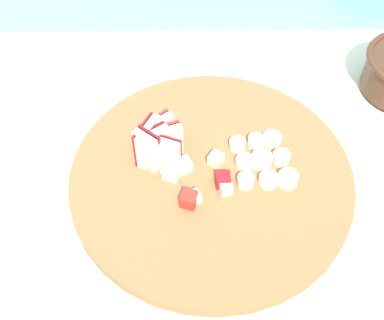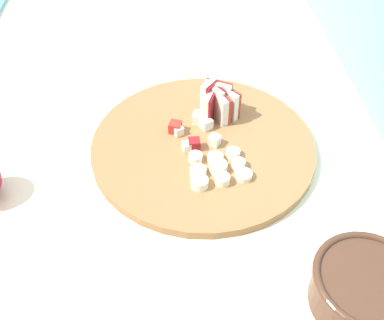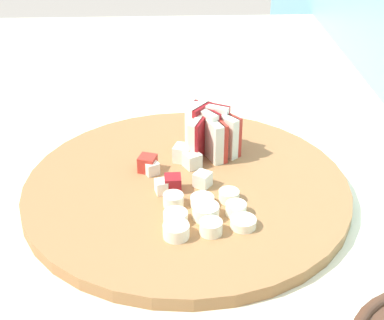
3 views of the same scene
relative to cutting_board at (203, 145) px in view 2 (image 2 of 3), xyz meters
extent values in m
plane|color=gray|center=(-0.13, -0.10, -0.88)|extent=(10.00, 10.00, 0.00)
cube|color=beige|center=(-0.13, -0.10, -0.44)|extent=(1.28, 0.85, 0.87)
cube|color=#6BADC6|center=(-0.13, 0.35, -0.21)|extent=(2.40, 0.04, 1.35)
cylinder|color=olive|center=(0.00, 0.00, 0.00)|extent=(0.40, 0.40, 0.02)
cube|color=maroon|center=(-0.08, 0.02, 0.04)|extent=(0.03, 0.03, 0.06)
cube|color=#EFE5CC|center=(-0.09, 0.02, 0.04)|extent=(0.04, 0.03, 0.06)
cube|color=maroon|center=(-0.06, 0.02, 0.04)|extent=(0.04, 0.02, 0.06)
cube|color=beige|center=(-0.06, 0.02, 0.04)|extent=(0.04, 0.03, 0.06)
cube|color=maroon|center=(-0.07, 0.02, 0.03)|extent=(0.04, 0.02, 0.05)
cube|color=#EFE5CC|center=(-0.07, 0.01, 0.03)|extent=(0.04, 0.02, 0.05)
cube|color=#B22D23|center=(-0.07, 0.04, 0.03)|extent=(0.05, 0.02, 0.05)
cube|color=beige|center=(-0.06, 0.04, 0.03)|extent=(0.05, 0.03, 0.05)
cube|color=maroon|center=(-0.08, 0.03, 0.04)|extent=(0.04, 0.03, 0.06)
cube|color=#EFE5CC|center=(-0.08, 0.03, 0.04)|extent=(0.04, 0.03, 0.06)
cube|color=#B22D23|center=(-0.08, 0.06, 0.04)|extent=(0.04, 0.04, 0.06)
cube|color=beige|center=(-0.07, 0.05, 0.04)|extent=(0.05, 0.04, 0.06)
cube|color=maroon|center=(-0.09, 0.04, 0.04)|extent=(0.03, 0.05, 0.06)
cube|color=#EFE5CC|center=(-0.09, 0.03, 0.04)|extent=(0.03, 0.05, 0.06)
cube|color=white|center=(0.02, -0.03, 0.02)|extent=(0.02, 0.02, 0.02)
cube|color=#EFE5CC|center=(-0.06, 0.00, 0.02)|extent=(0.03, 0.03, 0.02)
cube|color=#EFE5CC|center=(-0.02, -0.04, 0.02)|extent=(0.02, 0.02, 0.02)
cube|color=maroon|center=(0.02, -0.02, 0.02)|extent=(0.02, 0.02, 0.02)
cube|color=beige|center=(-0.04, 0.01, 0.02)|extent=(0.03, 0.03, 0.02)
cube|color=beige|center=(0.01, 0.02, 0.02)|extent=(0.03, 0.03, 0.02)
cube|color=#B22D23|center=(-0.03, -0.05, 0.02)|extent=(0.03, 0.03, 0.02)
cube|color=#EFE5CC|center=(-0.05, 0.00, 0.02)|extent=(0.03, 0.03, 0.02)
cylinder|color=white|center=(0.05, -0.02, 0.02)|extent=(0.02, 0.02, 0.01)
cylinder|color=white|center=(0.08, -0.01, 0.01)|extent=(0.03, 0.03, 0.01)
cylinder|color=white|center=(0.10, -0.01, 0.02)|extent=(0.03, 0.03, 0.02)
cylinder|color=white|center=(0.05, 0.02, 0.01)|extent=(0.03, 0.03, 0.01)
cylinder|color=white|center=(0.07, 0.02, 0.02)|extent=(0.03, 0.03, 0.02)
cylinder|color=#F4EAC6|center=(0.10, 0.02, 0.02)|extent=(0.02, 0.02, 0.01)
cylinder|color=#F4EAC6|center=(0.04, 0.05, 0.01)|extent=(0.02, 0.02, 0.01)
cylinder|color=white|center=(0.07, 0.05, 0.01)|extent=(0.02, 0.02, 0.01)
cylinder|color=#F4EAC6|center=(0.09, 0.06, 0.01)|extent=(0.03, 0.03, 0.01)
cylinder|color=#4C2D1E|center=(0.31, 0.18, 0.00)|extent=(0.07, 0.07, 0.01)
cylinder|color=#4C2D1E|center=(0.31, 0.18, 0.03)|extent=(0.13, 0.13, 0.06)
torus|color=#4C2D1E|center=(0.31, 0.18, 0.06)|extent=(0.14, 0.14, 0.01)
camera|label=1|loc=(-0.03, -0.42, 0.59)|focal=48.22mm
camera|label=2|loc=(0.58, -0.06, 0.54)|focal=41.75mm
camera|label=3|loc=(0.58, -0.02, 0.38)|focal=53.08mm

